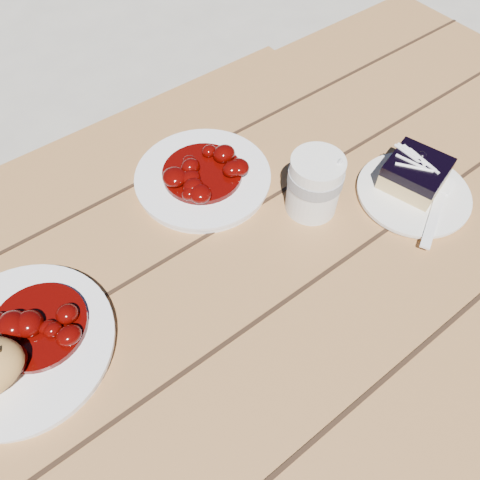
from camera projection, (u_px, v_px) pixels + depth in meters
ground at (181, 460)px, 1.22m from camera, size 60.00×60.00×0.00m
picnic_table at (143, 386)px, 0.75m from camera, size 2.00×1.55×0.75m
main_plate at (22, 346)px, 0.61m from camera, size 0.23×0.23×0.02m
goulash_stew at (35, 321)px, 0.60m from camera, size 0.13×0.13×0.04m
dessert_plate at (413, 194)px, 0.76m from camera, size 0.18×0.18×0.01m
blueberry_cake at (415, 173)px, 0.75m from camera, size 0.11×0.11×0.05m
fork_dessert at (433, 218)px, 0.72m from camera, size 0.15×0.10×0.00m
coffee_cup at (314, 185)px, 0.71m from camera, size 0.08×0.08×0.10m
second_plate at (203, 178)px, 0.78m from camera, size 0.22×0.22×0.02m
second_stew at (202, 166)px, 0.76m from camera, size 0.13×0.13×0.04m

